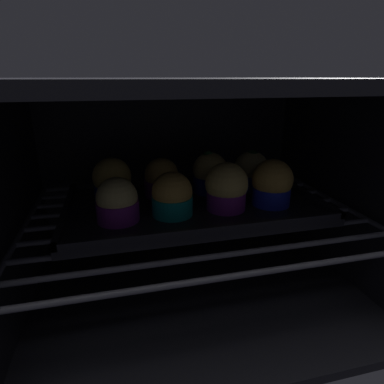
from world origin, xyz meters
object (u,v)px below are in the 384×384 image
Objects in this scene: muffin_row0_col2 at (226,188)px; muffin_row1_col3 at (251,172)px; baking_tray at (192,205)px; muffin_row1_col0 at (112,182)px; muffin_row0_col0 at (117,202)px; muffin_row1_col1 at (162,179)px; muffin_row0_col3 at (272,184)px; muffin_row0_col1 at (172,196)px; muffin_row1_col2 at (210,174)px.

muffin_row1_col3 is at bearing 46.92° from muffin_row0_col2.
muffin_row1_col0 is at bearing 163.37° from baking_tray.
muffin_row1_col1 is (8.08, 9.27, 0.15)cm from muffin_row0_col0.
muffin_row1_col1 is (-17.25, 8.74, -0.54)cm from muffin_row0_col3.
baking_tray is 14.01cm from muffin_row1_col3.
muffin_row0_col2 reaches higher than muffin_row1_col0.
muffin_row0_col2 is 1.12× the size of muffin_row1_col1.
muffin_row0_col1 is at bearing 1.31° from muffin_row0_col0.
muffin_row1_col1 is at bearing 179.09° from muffin_row1_col3.
baking_tray is 7.40cm from muffin_row1_col1.
muffin_row1_col2 is 1.02× the size of muffin_row1_col3.
muffin_row1_col2 is (9.07, -0.05, 0.40)cm from muffin_row1_col1.
muffin_row0_col0 is at bearing -151.74° from muffin_row1_col2.
muffin_row0_col0 is 0.87× the size of muffin_row1_col0.
muffin_row1_col1 is at bearing 5.06° from muffin_row1_col0.
muffin_row0_col2 is 1.02× the size of muffin_row1_col0.
muffin_row1_col2 is at bearing 178.46° from muffin_row1_col3.
muffin_row1_col2 is 8.14cm from muffin_row1_col3.
muffin_row1_col3 is (-0.04, 8.46, -0.24)cm from muffin_row0_col3.
muffin_row1_col1 reaches higher than baking_tray.
muffin_row1_col3 is (8.14, -0.22, -0.10)cm from muffin_row1_col2.
muffin_row0_col2 reaches higher than muffin_row1_col3.
muffin_row1_col3 is at bearing 19.59° from muffin_row0_col0.
muffin_row0_col0 is 0.89× the size of muffin_row1_col3.
muffin_row0_col1 is 12.19cm from muffin_row1_col0.
muffin_row1_col0 is at bearing 162.89° from muffin_row0_col3.
muffin_row1_col3 reaches higher than muffin_row0_col0.
baking_tray is at bearing -134.70° from muffin_row1_col2.
muffin_row1_col2 is at bearing -0.35° from muffin_row1_col1.
muffin_row0_col1 is 0.91× the size of muffin_row1_col3.
muffin_row0_col1 is at bearing -43.08° from muffin_row1_col0.
muffin_row1_col2 is (-8.18, 8.68, -0.14)cm from muffin_row0_col3.
baking_tray is at bearing -160.87° from muffin_row1_col3.
baking_tray is at bearing 20.05° from muffin_row0_col0.
muffin_row0_col0 is at bearing -86.24° from muffin_row1_col0.
muffin_row0_col3 reaches higher than muffin_row1_col3.
muffin_row0_col2 is (4.69, -4.18, 4.08)cm from baking_tray.
muffin_row0_col2 reaches higher than muffin_row0_col1.
muffin_row1_col0 is (-13.13, 3.92, 4.03)cm from baking_tray.
muffin_row1_col2 is (4.58, 4.63, 3.97)cm from baking_tray.
muffin_row1_col3 is at bearing -1.54° from muffin_row1_col2.
muffin_row0_col1 is at bearing -178.61° from muffin_row0_col2.
muffin_row1_col1 is (-0.25, 9.08, 0.04)cm from muffin_row0_col1.
baking_tray is 5.39× the size of muffin_row0_col3.
muffin_row1_col2 reaches higher than muffin_row1_col1.
muffin_row0_col3 is at bearing 1.16° from muffin_row0_col1.
muffin_row0_col1 reaches higher than muffin_row0_col0.
muffin_row1_col1 is 9.08cm from muffin_row1_col2.
muffin_row1_col1 is at bearing 91.58° from muffin_row0_col1.
muffin_row1_col3 reaches higher than muffin_row0_col1.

